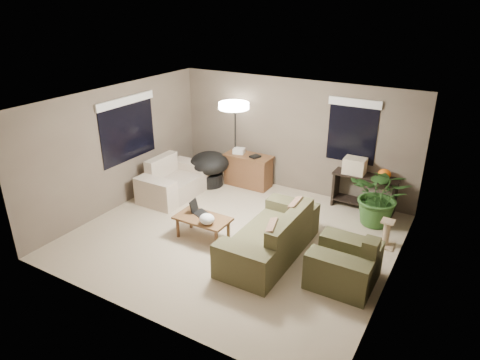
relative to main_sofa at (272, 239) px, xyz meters
The scene contains 20 objects.
room_shell 1.30m from the main_sofa, 167.12° to the left, with size 5.50×5.50×5.50m.
main_sofa is the anchor object (origin of this frame).
throw_pillows 0.44m from the main_sofa, ahead, with size 0.34×1.38×0.47m.
loveseat 3.12m from the main_sofa, 160.59° to the left, with size 0.90×1.60×0.85m.
armchair 1.31m from the main_sofa, ahead, with size 0.95×1.00×0.85m.
coffee_table 1.33m from the main_sofa, behind, with size 1.00×0.55×0.42m.
laptop 1.50m from the main_sofa, behind, with size 0.40×0.34×0.24m.
plastic_bag 1.18m from the main_sofa, 165.01° to the right, with size 0.27×0.24×0.19m, color white.
desk 2.92m from the main_sofa, 127.28° to the left, with size 1.10×0.50×0.75m.
desk_papers 3.05m from the main_sofa, 129.76° to the left, with size 0.72×0.31×0.12m.
console_table 2.63m from the main_sofa, 70.66° to the left, with size 1.30×0.40×0.75m.
pumpkin 2.82m from the main_sofa, 63.79° to the left, with size 0.25×0.25×0.21m, color orange.
cardboard_box 2.63m from the main_sofa, 75.96° to the left, with size 0.43×0.32×0.32m, color beige.
papasan_chair 3.19m from the main_sofa, 143.29° to the left, with size 1.19×1.19×0.80m.
floor_lamp 3.45m from the main_sofa, 132.14° to the left, with size 0.32×0.32×1.91m.
ceiling_fixture 2.32m from the main_sofa, 167.12° to the left, with size 0.50×0.50×0.10m, color white.
houseplant 2.37m from the main_sofa, 56.72° to the left, with size 1.10×1.22×0.95m, color #2D5923.
cat_scratching_post 2.05m from the main_sofa, 38.02° to the left, with size 0.32×0.32×0.50m.
window_left 3.92m from the main_sofa, behind, with size 0.05×1.56×1.33m.
window_back 3.09m from the main_sofa, 80.73° to the left, with size 1.06×0.05×1.33m.
Camera 1 is at (3.54, -5.86, 4.08)m, focal length 32.00 mm.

